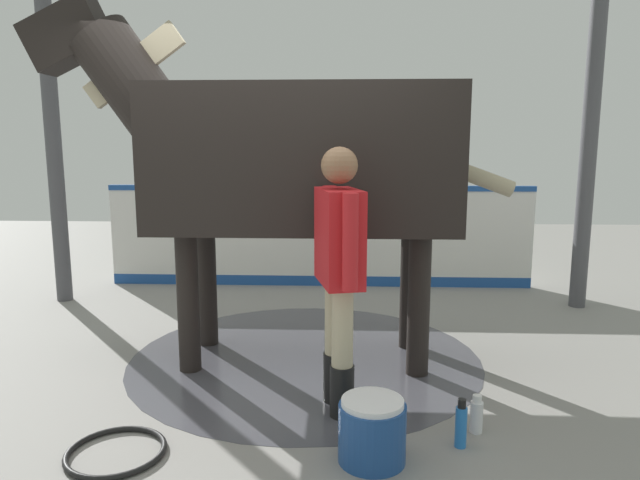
# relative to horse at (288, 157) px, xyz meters

# --- Properties ---
(ground_plane) EXTENTS (16.00, 16.00, 0.02)m
(ground_plane) POSITION_rel_horse_xyz_m (-0.18, -0.15, -1.57)
(ground_plane) COLOR gray
(wet_patch) EXTENTS (2.71, 2.71, 0.00)m
(wet_patch) POSITION_rel_horse_xyz_m (0.12, 0.00, -1.56)
(wet_patch) COLOR #4C4C54
(wet_patch) RESTS_ON ground
(barrier_wall) EXTENTS (4.93, 0.10, 1.18)m
(barrier_wall) POSITION_rel_horse_xyz_m (0.12, 2.33, -1.01)
(barrier_wall) COLOR white
(barrier_wall) RESTS_ON ground
(roof_post_near) EXTENTS (0.16, 0.16, 3.11)m
(roof_post_near) POSITION_rel_horse_xyz_m (-2.58, 1.56, -0.00)
(roof_post_near) COLOR #4C4C51
(roof_post_near) RESTS_ON ground
(roof_post_far) EXTENTS (0.16, 0.16, 3.11)m
(roof_post_far) POSITION_rel_horse_xyz_m (2.82, 1.57, -0.00)
(roof_post_far) COLOR #4C4C51
(roof_post_far) RESTS_ON ground
(horse) EXTENTS (3.59, 1.03, 2.71)m
(horse) POSITION_rel_horse_xyz_m (0.00, 0.00, 0.00)
(horse) COLOR black
(horse) RESTS_ON ground
(handler) EXTENTS (0.32, 0.65, 1.63)m
(handler) POSITION_rel_horse_xyz_m (0.39, -0.86, -0.62)
(handler) COLOR black
(handler) RESTS_ON ground
(wash_bucket) EXTENTS (0.36, 0.36, 0.34)m
(wash_bucket) POSITION_rel_horse_xyz_m (0.58, -1.46, -1.39)
(wash_bucket) COLOR #1E478C
(wash_bucket) RESTS_ON ground
(bottle_shampoo) EXTENTS (0.07, 0.07, 0.23)m
(bottle_shampoo) POSITION_rel_horse_xyz_m (1.20, -1.12, -1.45)
(bottle_shampoo) COLOR white
(bottle_shampoo) RESTS_ON ground
(bottle_spray) EXTENTS (0.06, 0.06, 0.28)m
(bottle_spray) POSITION_rel_horse_xyz_m (1.07, -1.29, -1.43)
(bottle_spray) COLOR blue
(bottle_spray) RESTS_ON ground
(hose_coil) EXTENTS (0.53, 0.53, 0.03)m
(hose_coil) POSITION_rel_horse_xyz_m (-0.79, -1.47, -1.54)
(hose_coil) COLOR black
(hose_coil) RESTS_ON ground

